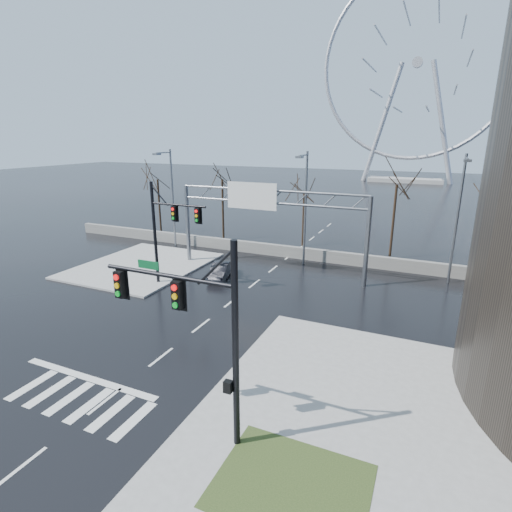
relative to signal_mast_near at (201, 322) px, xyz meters
The scene contains 18 objects.
ground 8.15m from the signal_mast_near, 141.85° to the left, with size 260.00×260.00×0.00m, color black.
sidewalk_right_ext 9.12m from the signal_mast_near, 51.18° to the left, with size 12.00×10.00×0.15m, color gray.
sidewalk_far 23.25m from the signal_mast_near, 135.18° to the left, with size 10.00×12.00×0.15m, color gray.
grass_strip 6.17m from the signal_mast_near, 13.99° to the right, with size 5.00×4.00×0.02m, color #243717.
barrier_wall 24.96m from the signal_mast_near, 102.07° to the left, with size 52.00×0.50×1.10m, color slate.
signal_mast_near is the anchor object (origin of this frame).
signal_mast_far 17.03m from the signal_mast_near, 130.26° to the left, with size 4.72×0.41×8.00m.
sign_gantry 19.79m from the signal_mast_near, 106.19° to the left, with size 16.36×0.40×7.60m.
streetlight_left 28.07m from the signal_mast_near, 127.67° to the left, with size 0.50×2.55×10.00m.
streetlight_mid 22.44m from the signal_mast_near, 98.05° to the left, with size 0.50×2.55×10.00m.
streetlight_right 23.92m from the signal_mast_near, 68.25° to the left, with size 0.50×2.55×10.00m.
tree_far_left 36.36m from the signal_mast_near, 129.53° to the left, with size 3.50×3.50×7.00m.
tree_left 30.98m from the signal_mast_near, 117.18° to the left, with size 3.75×3.75×7.50m.
tree_center 29.00m from the signal_mast_near, 100.21° to the left, with size 3.25×3.25×6.50m.
tree_right 27.84m from the signal_mast_near, 82.02° to the left, with size 3.90×3.90×7.80m.
tree_far_right 30.45m from the signal_mast_near, 67.07° to the left, with size 3.40×3.40×6.80m.
ferris_wheel 101.29m from the signal_mast_near, 90.08° to the left, with size 45.00×6.00×50.91m.
car 18.67m from the signal_mast_near, 117.06° to the left, with size 1.31×3.76×1.24m, color black.
Camera 1 is at (12.17, -14.98, 11.16)m, focal length 28.00 mm.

